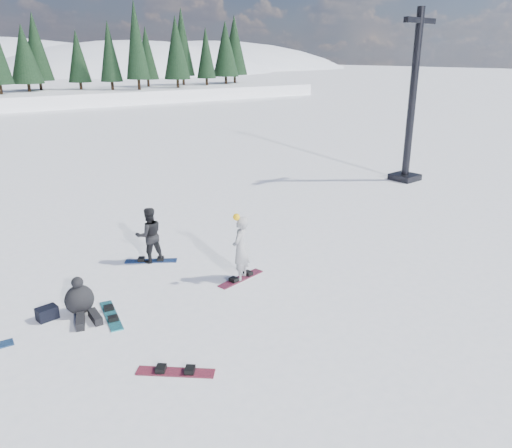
% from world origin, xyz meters
% --- Properties ---
extents(ground, '(420.00, 420.00, 0.00)m').
position_xyz_m(ground, '(0.00, 0.00, 0.00)').
color(ground, white).
rests_on(ground, ground).
extents(lift_tower, '(2.15, 1.24, 7.76)m').
position_xyz_m(lift_tower, '(12.25, 4.93, 3.16)').
color(lift_tower, black).
rests_on(lift_tower, ground).
extents(snowboarder_woman, '(0.78, 0.72, 1.93)m').
position_xyz_m(snowboarder_woman, '(-0.54, 0.32, 0.90)').
color(snowboarder_woman, '#ACADB2').
rests_on(snowboarder_woman, ground).
extents(snowboarder_man, '(0.89, 0.75, 1.65)m').
position_xyz_m(snowboarder_man, '(-1.98, 2.88, 0.82)').
color(snowboarder_man, black).
rests_on(snowboarder_man, ground).
extents(seated_rider, '(0.77, 1.17, 0.94)m').
position_xyz_m(seated_rider, '(-4.65, 0.90, 0.36)').
color(seated_rider, black).
rests_on(seated_rider, ground).
extents(gear_bag, '(0.49, 0.36, 0.30)m').
position_xyz_m(gear_bag, '(-5.35, 1.16, 0.15)').
color(gear_bag, black).
rests_on(gear_bag, ground).
extents(snowboard_woman, '(1.53, 0.59, 0.03)m').
position_xyz_m(snowboard_woman, '(-0.53, 0.32, 0.01)').
color(snowboard_woman, maroon).
rests_on(snowboard_woman, ground).
extents(snowboard_man, '(1.42, 1.04, 0.03)m').
position_xyz_m(snowboard_man, '(-1.98, 2.88, 0.01)').
color(snowboard_man, navy).
rests_on(snowboard_man, ground).
extents(snowboard_loose_a, '(0.54, 1.53, 0.03)m').
position_xyz_m(snowboard_loose_a, '(-4.12, 0.44, 0.01)').
color(snowboard_loose_a, teal).
rests_on(snowboard_loose_a, ground).
extents(snowboard_loose_b, '(1.33, 1.18, 0.03)m').
position_xyz_m(snowboard_loose_b, '(-3.92, -2.41, 0.01)').
color(snowboard_loose_b, maroon).
rests_on(snowboard_loose_b, ground).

